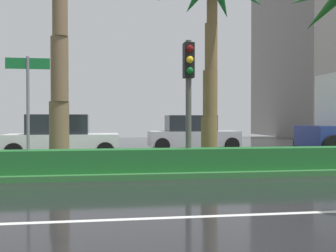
# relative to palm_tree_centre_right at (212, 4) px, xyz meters

# --- Properties ---
(palm_tree_centre_right) EXTENTS (3.63, 3.57, 6.38)m
(palm_tree_centre_right) POSITION_rel_palm_tree_centre_right_xyz_m (0.00, 0.00, 0.00)
(palm_tree_centre_right) COLOR brown
(palm_tree_centre_right) RESTS_ON median_strip
(traffic_signal_median_right) EXTENTS (0.28, 0.43, 3.56)m
(traffic_signal_median_right) POSITION_rel_palm_tree_centre_right_xyz_m (-1.02, -1.41, -2.52)
(traffic_signal_median_right) COLOR #4C4C47
(traffic_signal_median_right) RESTS_ON median_strip
(street_name_sign) EXTENTS (1.10, 0.08, 3.00)m
(street_name_sign) POSITION_rel_palm_tree_centre_right_xyz_m (-5.24, -1.54, -3.05)
(street_name_sign) COLOR slate
(street_name_sign) RESTS_ON median_strip
(car_in_traffic_third) EXTENTS (4.30, 2.02, 1.72)m
(car_in_traffic_third) POSITION_rel_palm_tree_centre_right_xyz_m (-4.97, 4.05, -4.30)
(car_in_traffic_third) COLOR white
(car_in_traffic_third) RESTS_ON ground_plane
(car_in_traffic_fourth) EXTENTS (4.30, 2.02, 1.72)m
(car_in_traffic_fourth) POSITION_rel_palm_tree_centre_right_xyz_m (0.91, 7.01, -4.30)
(car_in_traffic_fourth) COLOR silver
(car_in_traffic_fourth) RESTS_ON ground_plane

